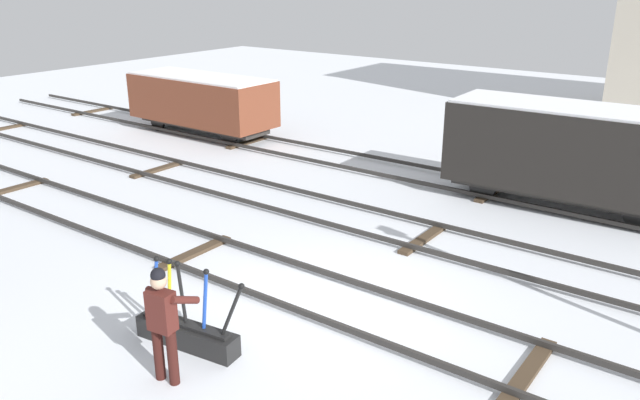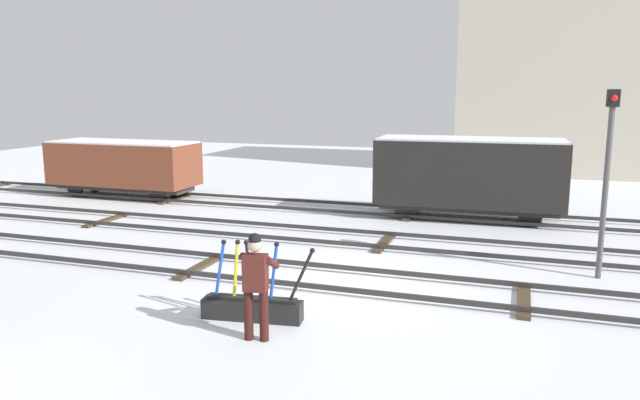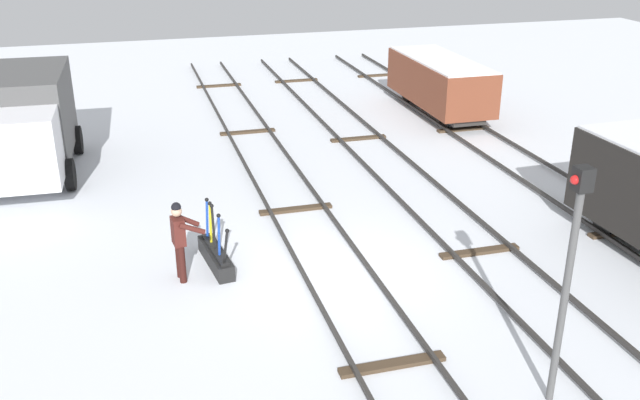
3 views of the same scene
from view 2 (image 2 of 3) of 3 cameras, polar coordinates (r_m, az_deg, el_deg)
The scene contains 10 objects.
ground_plane at distance 12.83m, azimuth 2.63°, elevation -7.94°, with size 60.00×60.00×0.00m, color silver.
track_main_line at distance 12.80m, azimuth 2.63°, elevation -7.49°, with size 44.00×1.94×0.18m.
track_siding_near at distance 16.07m, azimuth 6.09°, elevation -3.81°, with size 44.00×1.94×0.18m.
track_siding_far at distance 19.83m, azimuth 8.56°, elevation -1.15°, with size 44.00×1.94×0.18m.
switch_lever_frame at distance 10.94m, azimuth -6.38°, elevation -9.89°, with size 2.05×0.59×1.45m.
rail_worker at distance 9.85m, azimuth -6.05°, elevation -7.47°, with size 0.60×0.70×1.79m.
signal_post at distance 14.06m, azimuth 25.48°, elevation 2.95°, with size 0.24×0.32×4.04m.
apartment_building at distance 33.04m, azimuth 26.34°, elevation 11.36°, with size 14.88×6.58×10.40m.
freight_car_mid_siding at distance 19.39m, azimuth 13.87°, elevation 2.44°, with size 5.76×2.20×2.56m.
freight_car_far_end at distance 24.06m, azimuth -18.05°, elevation 3.20°, with size 5.64×2.08×2.12m.
Camera 2 is at (3.33, -11.72, 4.02)m, focal length 33.93 mm.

